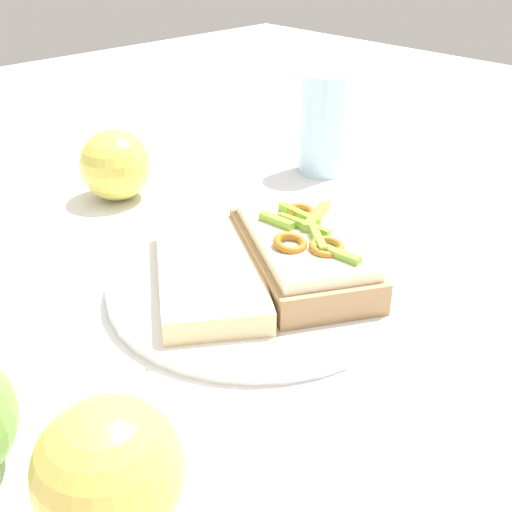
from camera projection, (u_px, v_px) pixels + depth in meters
ground_plane at (256, 290)px, 0.58m from camera, size 2.00×2.00×0.00m
plate at (256, 283)px, 0.57m from camera, size 0.26×0.26×0.01m
sandwich at (302, 251)px, 0.57m from camera, size 0.20×0.16×0.05m
bread_slice_side at (209, 272)px, 0.55m from camera, size 0.19×0.17×0.02m
apple_1 at (109, 471)px, 0.34m from camera, size 0.09×0.09×0.08m
apple_4 at (115, 165)px, 0.73m from camera, size 0.11×0.11×0.08m
drinking_glass at (324, 124)px, 0.80m from camera, size 0.06×0.06×0.12m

